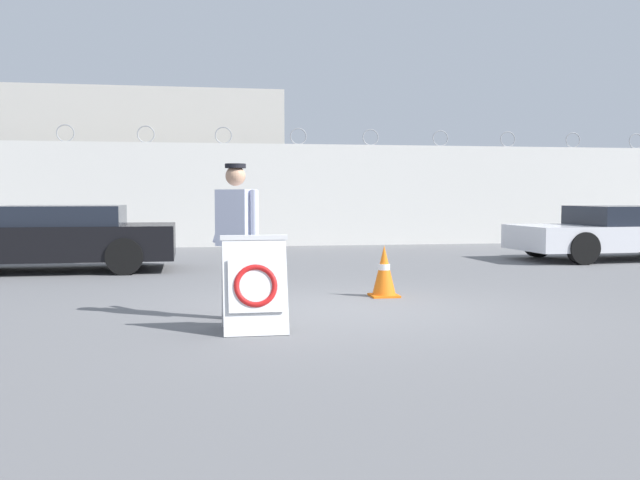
# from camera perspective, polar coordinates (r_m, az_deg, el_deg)

# --- Properties ---
(ground_plane) EXTENTS (90.00, 90.00, 0.00)m
(ground_plane) POSITION_cam_1_polar(r_m,az_deg,el_deg) (8.94, 1.76, -5.57)
(ground_plane) COLOR slate
(perimeter_wall) EXTENTS (36.00, 0.30, 3.29)m
(perimeter_wall) POSITION_cam_1_polar(r_m,az_deg,el_deg) (19.87, -4.70, 3.62)
(perimeter_wall) COLOR silver
(perimeter_wall) RESTS_ON ground_plane
(building_block) EXTENTS (8.26, 7.59, 4.65)m
(building_block) POSITION_cam_1_polar(r_m,az_deg,el_deg) (25.75, -13.09, 5.55)
(building_block) COLOR beige
(building_block) RESTS_ON ground_plane
(barricade_sign) EXTENTS (0.71, 0.66, 1.01)m
(barricade_sign) POSITION_cam_1_polar(r_m,az_deg,el_deg) (7.48, -5.26, -3.51)
(barricade_sign) COLOR white
(barricade_sign) RESTS_ON ground_plane
(security_guard) EXTENTS (0.52, 0.64, 1.78)m
(security_guard) POSITION_cam_1_polar(r_m,az_deg,el_deg) (8.22, -6.73, 0.61)
(security_guard) COLOR #514C42
(security_guard) RESTS_ON ground_plane
(traffic_cone_near) EXTENTS (0.39, 0.39, 0.72)m
(traffic_cone_near) POSITION_cam_1_polar(r_m,az_deg,el_deg) (10.04, 5.15, -2.50)
(traffic_cone_near) COLOR orange
(traffic_cone_near) RESTS_ON ground_plane
(parked_car_front_coupe) EXTENTS (4.58, 2.03, 1.23)m
(parked_car_front_coupe) POSITION_cam_1_polar(r_m,az_deg,el_deg) (14.21, -20.60, 0.19)
(parked_car_front_coupe) COLOR black
(parked_car_front_coupe) RESTS_ON ground_plane
(parked_car_far_side) EXTENTS (4.74, 2.18, 1.18)m
(parked_car_far_side) POSITION_cam_1_polar(r_m,az_deg,el_deg) (17.06, 22.93, 0.59)
(parked_car_far_side) COLOR black
(parked_car_far_side) RESTS_ON ground_plane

